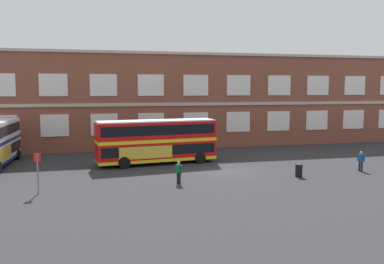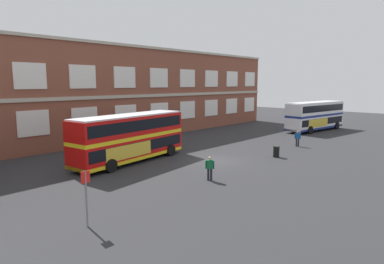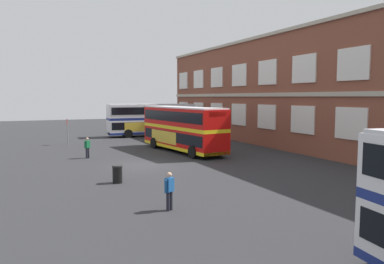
{
  "view_description": "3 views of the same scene",
  "coord_description": "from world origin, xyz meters",
  "px_view_note": "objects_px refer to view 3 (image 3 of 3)",
  "views": [
    {
      "loc": [
        -11.04,
        -32.27,
        6.97
      ],
      "look_at": [
        -1.9,
        5.35,
        2.88
      ],
      "focal_mm": 38.59,
      "sensor_mm": 36.0,
      "label": 1
    },
    {
      "loc": [
        -22.17,
        -17.29,
        6.71
      ],
      "look_at": [
        0.6,
        3.54,
        2.11
      ],
      "focal_mm": 30.86,
      "sensor_mm": 36.0,
      "label": 2
    },
    {
      "loc": [
        26.05,
        -8.0,
        4.97
      ],
      "look_at": [
        -0.21,
        3.91,
        2.27
      ],
      "focal_mm": 35.24,
      "sensor_mm": 36.0,
      "label": 3
    }
  ],
  "objects_px": {
    "waiting_passenger": "(87,147)",
    "station_litter_bin": "(117,174)",
    "double_decker_middle": "(183,128)",
    "second_passenger": "(169,190)",
    "double_decker_near": "(152,119)",
    "bus_stand_flag": "(67,129)"
  },
  "relations": [
    {
      "from": "waiting_passenger",
      "to": "station_litter_bin",
      "type": "distance_m",
      "value": 9.75
    },
    {
      "from": "waiting_passenger",
      "to": "station_litter_bin",
      "type": "height_order",
      "value": "waiting_passenger"
    },
    {
      "from": "waiting_passenger",
      "to": "second_passenger",
      "type": "xyz_separation_m",
      "value": [
        15.94,
        1.0,
        0.0
      ]
    },
    {
      "from": "waiting_passenger",
      "to": "double_decker_near",
      "type": "bearing_deg",
      "value": 144.95
    },
    {
      "from": "second_passenger",
      "to": "bus_stand_flag",
      "type": "xyz_separation_m",
      "value": [
        -25.6,
        -1.5,
        0.7
      ]
    },
    {
      "from": "double_decker_middle",
      "to": "bus_stand_flag",
      "type": "height_order",
      "value": "double_decker_middle"
    },
    {
      "from": "bus_stand_flag",
      "to": "station_litter_bin",
      "type": "relative_size",
      "value": 2.62
    },
    {
      "from": "double_decker_near",
      "to": "waiting_passenger",
      "type": "distance_m",
      "value": 18.04
    },
    {
      "from": "double_decker_near",
      "to": "station_litter_bin",
      "type": "distance_m",
      "value": 26.56
    },
    {
      "from": "waiting_passenger",
      "to": "bus_stand_flag",
      "type": "bearing_deg",
      "value": -177.04
    },
    {
      "from": "double_decker_near",
      "to": "double_decker_middle",
      "type": "height_order",
      "value": "same"
    },
    {
      "from": "double_decker_near",
      "to": "bus_stand_flag",
      "type": "xyz_separation_m",
      "value": [
        5.08,
        -10.84,
        -0.51
      ]
    },
    {
      "from": "second_passenger",
      "to": "station_litter_bin",
      "type": "xyz_separation_m",
      "value": [
        -6.2,
        -0.84,
        -0.41
      ]
    },
    {
      "from": "waiting_passenger",
      "to": "station_litter_bin",
      "type": "bearing_deg",
      "value": 0.9
    },
    {
      "from": "double_decker_middle",
      "to": "second_passenger",
      "type": "bearing_deg",
      "value": -24.81
    },
    {
      "from": "double_decker_middle",
      "to": "second_passenger",
      "type": "distance_m",
      "value": 17.95
    },
    {
      "from": "waiting_passenger",
      "to": "second_passenger",
      "type": "relative_size",
      "value": 1.0
    },
    {
      "from": "double_decker_near",
      "to": "bus_stand_flag",
      "type": "distance_m",
      "value": 11.98
    },
    {
      "from": "double_decker_near",
      "to": "bus_stand_flag",
      "type": "bearing_deg",
      "value": -64.89
    },
    {
      "from": "waiting_passenger",
      "to": "second_passenger",
      "type": "bearing_deg",
      "value": 3.58
    },
    {
      "from": "double_decker_middle",
      "to": "second_passenger",
      "type": "height_order",
      "value": "double_decker_middle"
    },
    {
      "from": "bus_stand_flag",
      "to": "station_litter_bin",
      "type": "distance_m",
      "value": 19.44
    }
  ]
}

